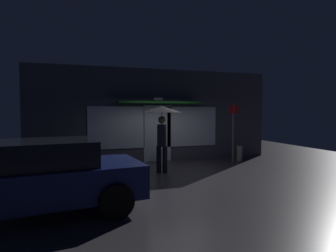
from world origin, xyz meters
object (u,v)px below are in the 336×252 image
(street_sign_post, at_px, (233,129))
(sidewalk_bollard_2, at_px, (239,153))
(person_with_umbrella, at_px, (162,118))
(sidewalk_bollard, at_px, (161,156))
(parked_car, at_px, (32,177))

(street_sign_post, distance_m, sidewalk_bollard_2, 1.25)
(street_sign_post, bearing_deg, sidewalk_bollard_2, 39.24)
(person_with_umbrella, bearing_deg, sidewalk_bollard, 7.54)
(street_sign_post, bearing_deg, parked_car, -151.36)
(street_sign_post, bearing_deg, sidewalk_bollard, 163.04)
(street_sign_post, height_order, sidewalk_bollard, street_sign_post)
(parked_car, distance_m, sidewalk_bollard, 5.62)
(sidewalk_bollard, distance_m, sidewalk_bollard_2, 3.17)
(person_with_umbrella, distance_m, parked_car, 4.37)
(sidewalk_bollard, relative_size, sidewalk_bollard_2, 0.99)
(person_with_umbrella, height_order, sidewalk_bollard, person_with_umbrella)
(parked_car, bearing_deg, street_sign_post, 21.13)
(sidewalk_bollard, bearing_deg, person_with_umbrella, -104.90)
(person_with_umbrella, relative_size, street_sign_post, 0.93)
(person_with_umbrella, bearing_deg, parked_car, 151.78)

